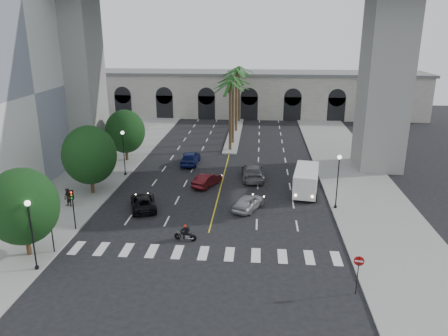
# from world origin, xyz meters

# --- Properties ---
(ground) EXTENTS (140.00, 140.00, 0.00)m
(ground) POSITION_xyz_m (0.00, 0.00, 0.00)
(ground) COLOR black
(ground) RESTS_ON ground
(sidewalk_left) EXTENTS (8.00, 100.00, 0.15)m
(sidewalk_left) POSITION_xyz_m (-15.00, 15.00, 0.07)
(sidewalk_left) COLOR gray
(sidewalk_left) RESTS_ON ground
(sidewalk_right) EXTENTS (8.00, 100.00, 0.15)m
(sidewalk_right) POSITION_xyz_m (15.00, 15.00, 0.07)
(sidewalk_right) COLOR gray
(sidewalk_right) RESTS_ON ground
(median) EXTENTS (2.00, 24.00, 0.20)m
(median) POSITION_xyz_m (0.00, 38.00, 0.10)
(median) COLOR gray
(median) RESTS_ON ground
(pier_building) EXTENTS (71.00, 10.50, 8.50)m
(pier_building) POSITION_xyz_m (0.00, 55.00, 4.27)
(pier_building) COLOR beige
(pier_building) RESTS_ON ground
(bridge) EXTENTS (75.00, 13.00, 26.00)m
(bridge) POSITION_xyz_m (3.42, 22.00, 18.51)
(bridge) COLOR gray
(bridge) RESTS_ON ground
(palm_a) EXTENTS (3.20, 3.20, 10.30)m
(palm_a) POSITION_xyz_m (0.00, 28.00, 9.10)
(palm_a) COLOR #47331E
(palm_a) RESTS_ON ground
(palm_b) EXTENTS (3.20, 3.20, 10.60)m
(palm_b) POSITION_xyz_m (0.10, 32.00, 9.37)
(palm_b) COLOR #47331E
(palm_b) RESTS_ON ground
(palm_c) EXTENTS (3.20, 3.20, 10.10)m
(palm_c) POSITION_xyz_m (-0.20, 36.00, 8.91)
(palm_c) COLOR #47331E
(palm_c) RESTS_ON ground
(palm_d) EXTENTS (3.20, 3.20, 10.90)m
(palm_d) POSITION_xyz_m (0.15, 40.00, 9.65)
(palm_d) COLOR #47331E
(palm_d) RESTS_ON ground
(palm_e) EXTENTS (3.20, 3.20, 10.40)m
(palm_e) POSITION_xyz_m (-0.10, 44.00, 9.19)
(palm_e) COLOR #47331E
(palm_e) RESTS_ON ground
(palm_f) EXTENTS (3.20, 3.20, 10.70)m
(palm_f) POSITION_xyz_m (0.20, 48.00, 9.46)
(palm_f) COLOR #47331E
(palm_f) RESTS_ON ground
(street_tree_near) EXTENTS (5.20, 5.20, 6.89)m
(street_tree_near) POSITION_xyz_m (-13.00, -3.00, 4.02)
(street_tree_near) COLOR #382616
(street_tree_near) RESTS_ON ground
(street_tree_mid) EXTENTS (5.44, 5.44, 7.21)m
(street_tree_mid) POSITION_xyz_m (-13.00, 10.00, 4.21)
(street_tree_mid) COLOR #382616
(street_tree_mid) RESTS_ON ground
(street_tree_far) EXTENTS (5.04, 5.04, 6.68)m
(street_tree_far) POSITION_xyz_m (-13.00, 22.00, 3.90)
(street_tree_far) COLOR #382616
(street_tree_far) RESTS_ON ground
(lamp_post_left_near) EXTENTS (0.40, 0.40, 5.35)m
(lamp_post_left_near) POSITION_xyz_m (-11.40, -5.00, 3.22)
(lamp_post_left_near) COLOR black
(lamp_post_left_near) RESTS_ON ground
(lamp_post_left_far) EXTENTS (0.40, 0.40, 5.35)m
(lamp_post_left_far) POSITION_xyz_m (-11.40, 16.00, 3.22)
(lamp_post_left_far) COLOR black
(lamp_post_left_far) RESTS_ON ground
(lamp_post_right) EXTENTS (0.40, 0.40, 5.35)m
(lamp_post_right) POSITION_xyz_m (11.40, 8.00, 3.22)
(lamp_post_right) COLOR black
(lamp_post_right) RESTS_ON ground
(traffic_signal_near) EXTENTS (0.25, 0.18, 3.65)m
(traffic_signal_near) POSITION_xyz_m (-11.30, -2.50, 2.51)
(traffic_signal_near) COLOR black
(traffic_signal_near) RESTS_ON ground
(traffic_signal_far) EXTENTS (0.25, 0.18, 3.65)m
(traffic_signal_far) POSITION_xyz_m (-11.30, 1.50, 2.51)
(traffic_signal_far) COLOR black
(traffic_signal_far) RESTS_ON ground
(motorcycle_rider) EXTENTS (1.88, 0.55, 1.37)m
(motorcycle_rider) POSITION_xyz_m (-1.67, 0.49, 0.62)
(motorcycle_rider) COLOR black
(motorcycle_rider) RESTS_ON ground
(car_a) EXTENTS (3.31, 4.56, 1.44)m
(car_a) POSITION_xyz_m (3.17, 7.28, 0.72)
(car_a) COLOR #A3A3A7
(car_a) RESTS_ON ground
(car_b) EXTENTS (3.08, 4.52, 1.41)m
(car_b) POSITION_xyz_m (-1.50, 13.37, 0.71)
(car_b) COLOR #430D12
(car_b) RESTS_ON ground
(car_c) EXTENTS (3.63, 5.26, 1.34)m
(car_c) POSITION_xyz_m (-6.79, 6.63, 0.67)
(car_c) COLOR black
(car_c) RESTS_ON ground
(car_d) EXTENTS (2.95, 6.05, 1.70)m
(car_d) POSITION_xyz_m (3.36, 16.19, 0.85)
(car_d) COLOR slate
(car_d) RESTS_ON ground
(car_e) EXTENTS (2.12, 5.10, 1.72)m
(car_e) POSITION_xyz_m (-4.55, 21.15, 0.86)
(car_e) COLOR #10194F
(car_e) RESTS_ON ground
(cargo_van) EXTENTS (3.24, 6.44, 2.62)m
(cargo_van) POSITION_xyz_m (8.96, 12.03, 1.46)
(cargo_van) COLOR silver
(cargo_van) RESTS_ON ground
(pedestrian_a) EXTENTS (0.66, 0.51, 1.61)m
(pedestrian_a) POSITION_xyz_m (-16.48, 2.01, 0.96)
(pedestrian_a) COLOR black
(pedestrian_a) RESTS_ON sidewalk_left
(pedestrian_b) EXTENTS (1.06, 0.95, 1.80)m
(pedestrian_b) POSITION_xyz_m (-13.93, 6.23, 1.05)
(pedestrian_b) COLOR black
(pedestrian_b) RESTS_ON sidewalk_left
(do_not_enter_sign) EXTENTS (0.66, 0.15, 2.71)m
(do_not_enter_sign) POSITION_xyz_m (10.50, -6.01, 1.97)
(do_not_enter_sign) COLOR black
(do_not_enter_sign) RESTS_ON ground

